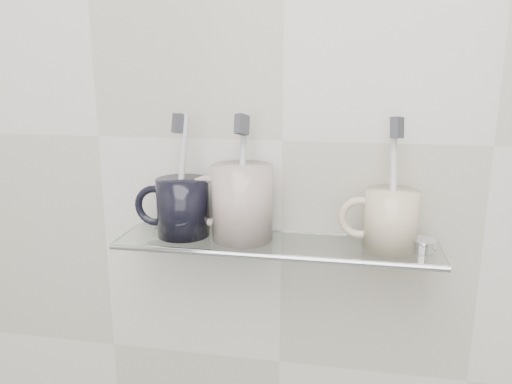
% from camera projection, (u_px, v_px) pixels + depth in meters
% --- Properties ---
extents(wall_back, '(2.50, 0.00, 2.50)m').
position_uv_depth(wall_back, '(282.00, 141.00, 0.80)').
color(wall_back, beige).
rests_on(wall_back, ground).
extents(shelf_glass, '(0.50, 0.12, 0.01)m').
position_uv_depth(shelf_glass, '(276.00, 244.00, 0.78)').
color(shelf_glass, silver).
rests_on(shelf_glass, wall_back).
extents(shelf_rail, '(0.50, 0.01, 0.01)m').
position_uv_depth(shelf_rail, '(270.00, 257.00, 0.73)').
color(shelf_rail, silver).
rests_on(shelf_rail, shelf_glass).
extents(bracket_left, '(0.02, 0.03, 0.02)m').
position_uv_depth(bracket_left, '(160.00, 233.00, 0.86)').
color(bracket_left, silver).
rests_on(bracket_left, wall_back).
extents(bracket_right, '(0.02, 0.03, 0.02)m').
position_uv_depth(bracket_right, '(411.00, 249.00, 0.79)').
color(bracket_right, silver).
rests_on(bracket_right, wall_back).
extents(mug_left, '(0.11, 0.11, 0.09)m').
position_uv_depth(mug_left, '(183.00, 207.00, 0.80)').
color(mug_left, black).
rests_on(mug_left, shelf_glass).
extents(mug_left_handle, '(0.07, 0.01, 0.07)m').
position_uv_depth(mug_left_handle, '(155.00, 206.00, 0.81)').
color(mug_left_handle, black).
rests_on(mug_left_handle, mug_left).
extents(toothbrush_left, '(0.03, 0.02, 0.19)m').
position_uv_depth(toothbrush_left, '(182.00, 174.00, 0.79)').
color(toothbrush_left, silver).
rests_on(toothbrush_left, mug_left).
extents(bristles_left, '(0.03, 0.03, 0.03)m').
position_uv_depth(bristles_left, '(180.00, 123.00, 0.77)').
color(bristles_left, '#36383E').
rests_on(bristles_left, toothbrush_left).
extents(mug_center, '(0.11, 0.11, 0.12)m').
position_uv_depth(mug_center, '(242.00, 203.00, 0.78)').
color(mug_center, silver).
rests_on(mug_center, shelf_glass).
extents(mug_center_handle, '(0.08, 0.01, 0.08)m').
position_uv_depth(mug_center_handle, '(209.00, 201.00, 0.79)').
color(mug_center_handle, silver).
rests_on(mug_center_handle, mug_center).
extents(toothbrush_center, '(0.02, 0.07, 0.18)m').
position_uv_depth(toothbrush_center, '(242.00, 176.00, 0.77)').
color(toothbrush_center, '#9DA3AA').
rests_on(toothbrush_center, mug_center).
extents(bristles_center, '(0.02, 0.03, 0.04)m').
position_uv_depth(bristles_center, '(242.00, 125.00, 0.75)').
color(bristles_center, '#36383E').
rests_on(bristles_center, toothbrush_center).
extents(mug_right, '(0.10, 0.10, 0.09)m').
position_uv_depth(mug_right, '(391.00, 219.00, 0.74)').
color(mug_right, beige).
rests_on(mug_right, shelf_glass).
extents(mug_right_handle, '(0.07, 0.01, 0.07)m').
position_uv_depth(mug_right_handle, '(360.00, 218.00, 0.75)').
color(mug_right_handle, beige).
rests_on(mug_right_handle, mug_right).
extents(toothbrush_right, '(0.02, 0.05, 0.19)m').
position_uv_depth(toothbrush_right, '(393.00, 182.00, 0.73)').
color(toothbrush_right, silver).
rests_on(toothbrush_right, mug_right).
extents(bristles_right, '(0.02, 0.03, 0.03)m').
position_uv_depth(bristles_right, '(397.00, 128.00, 0.71)').
color(bristles_right, '#36383E').
rests_on(bristles_right, toothbrush_right).
extents(chrome_cap, '(0.04, 0.04, 0.02)m').
position_uv_depth(chrome_cap, '(423.00, 244.00, 0.74)').
color(chrome_cap, silver).
rests_on(chrome_cap, shelf_glass).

